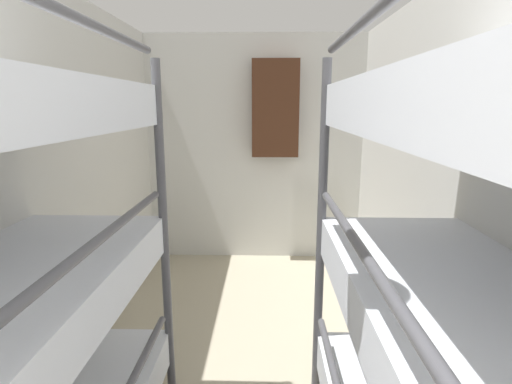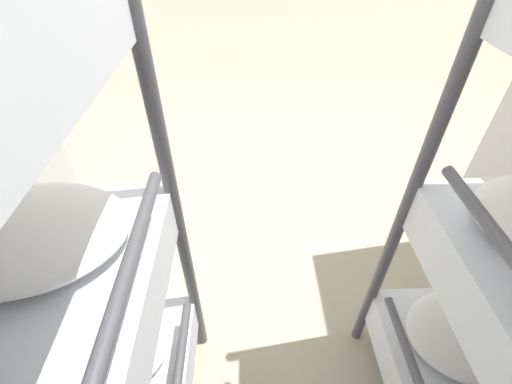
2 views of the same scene
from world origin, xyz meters
name	(u,v)px [view 1 (image 1 of 2)]	position (x,y,z in m)	size (l,w,h in m)	color
wall_left	(5,203)	(-1.09, 2.19, 1.11)	(0.06, 4.50, 2.21)	silver
wall_right	(483,206)	(1.09, 2.19, 1.11)	(0.06, 4.50, 2.21)	silver
wall_back	(255,150)	(0.00, 4.41, 1.11)	(2.24, 0.06, 2.21)	silver
bunk_stack_right_near	(492,345)	(0.72, 1.39, 0.93)	(0.69, 1.80, 1.79)	#4C4C51
hanging_coat	(275,109)	(0.20, 4.26, 1.51)	(0.44, 0.12, 0.90)	#472819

